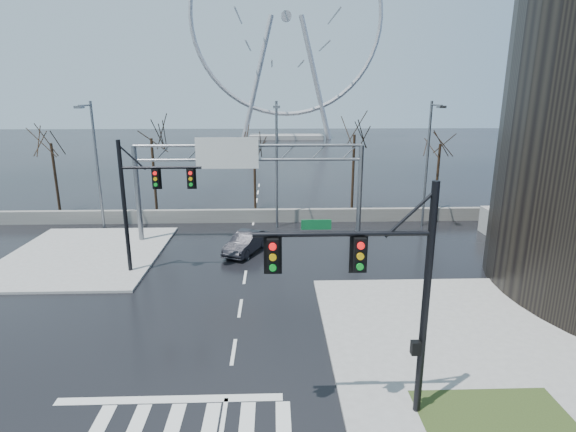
{
  "coord_description": "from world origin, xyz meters",
  "views": [
    {
      "loc": [
        1.74,
        -16.77,
        10.42
      ],
      "look_at": [
        2.52,
        7.01,
        4.0
      ],
      "focal_mm": 28.0,
      "sensor_mm": 36.0,
      "label": 1
    }
  ],
  "objects_px": {
    "signal_mast_near": "(384,281)",
    "signal_mast_far": "(143,195)",
    "sign_gantry": "(244,171)",
    "car": "(246,243)",
    "ferris_wheel": "(286,25)"
  },
  "relations": [
    {
      "from": "signal_mast_far",
      "to": "sign_gantry",
      "type": "height_order",
      "value": "signal_mast_far"
    },
    {
      "from": "signal_mast_far",
      "to": "signal_mast_near",
      "type": "bearing_deg",
      "value": -49.74
    },
    {
      "from": "car",
      "to": "signal_mast_near",
      "type": "bearing_deg",
      "value": -48.15
    },
    {
      "from": "sign_gantry",
      "to": "signal_mast_far",
      "type": "bearing_deg",
      "value": -132.47
    },
    {
      "from": "sign_gantry",
      "to": "car",
      "type": "bearing_deg",
      "value": -85.74
    },
    {
      "from": "signal_mast_far",
      "to": "sign_gantry",
      "type": "relative_size",
      "value": 0.49
    },
    {
      "from": "signal_mast_near",
      "to": "sign_gantry",
      "type": "bearing_deg",
      "value": 106.19
    },
    {
      "from": "signal_mast_near",
      "to": "signal_mast_far",
      "type": "distance_m",
      "value": 17.03
    },
    {
      "from": "signal_mast_near",
      "to": "signal_mast_far",
      "type": "bearing_deg",
      "value": 130.26
    },
    {
      "from": "signal_mast_near",
      "to": "signal_mast_far",
      "type": "relative_size",
      "value": 1.0
    },
    {
      "from": "ferris_wheel",
      "to": "signal_mast_far",
      "type": "bearing_deg",
      "value": -97.2
    },
    {
      "from": "ferris_wheel",
      "to": "car",
      "type": "distance_m",
      "value": 86.61
    },
    {
      "from": "sign_gantry",
      "to": "car",
      "type": "relative_size",
      "value": 3.82
    },
    {
      "from": "signal_mast_near",
      "to": "car",
      "type": "bearing_deg",
      "value": 107.98
    },
    {
      "from": "ferris_wheel",
      "to": "car",
      "type": "relative_size",
      "value": 11.88
    }
  ]
}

